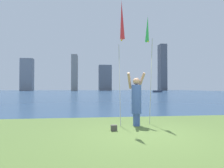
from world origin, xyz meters
TOP-DOWN VIEW (x-y plane):
  - ground at (0.00, 50.95)m, footprint 120.00×138.00m
  - person at (0.00, 1.28)m, footprint 0.71×0.52m
  - kite_flag_left at (-0.59, 0.94)m, footprint 0.16×0.87m
  - kite_flag_right at (0.59, 1.79)m, footprint 0.16×0.72m
  - bag at (-0.92, 0.54)m, footprint 0.20×0.15m
  - sailboat_4 at (20.25, 54.13)m, footprint 3.03×1.31m
  - skyline_tower_0 at (-32.50, 98.90)m, footprint 6.14×3.88m
  - skyline_tower_1 at (-8.47, 98.46)m, footprint 3.04×7.69m
  - skyline_tower_2 at (7.85, 102.24)m, footprint 6.83×6.75m
  - skyline_tower_3 at (39.60, 98.64)m, footprint 3.73×4.97m

SIDE VIEW (x-z plane):
  - ground at x=0.00m, z-range -0.12..0.00m
  - bag at x=-0.92m, z-range 0.00..0.19m
  - sailboat_4 at x=20.25m, z-range -2.38..3.14m
  - person at x=0.00m, z-range -0.02..1.92m
  - kite_flag_right at x=0.59m, z-range 1.46..5.67m
  - kite_flag_left at x=-0.59m, z-range 1.41..5.85m
  - skyline_tower_2 at x=7.85m, z-range 0.00..13.88m
  - skyline_tower_0 at x=-32.50m, z-range 0.00..16.47m
  - skyline_tower_1 at x=-8.47m, z-range 0.00..18.61m
  - skyline_tower_3 at x=39.60m, z-range 0.00..25.61m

